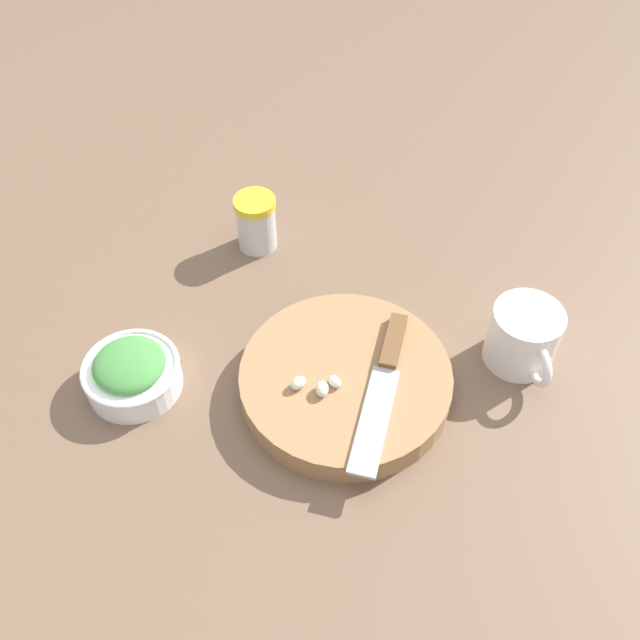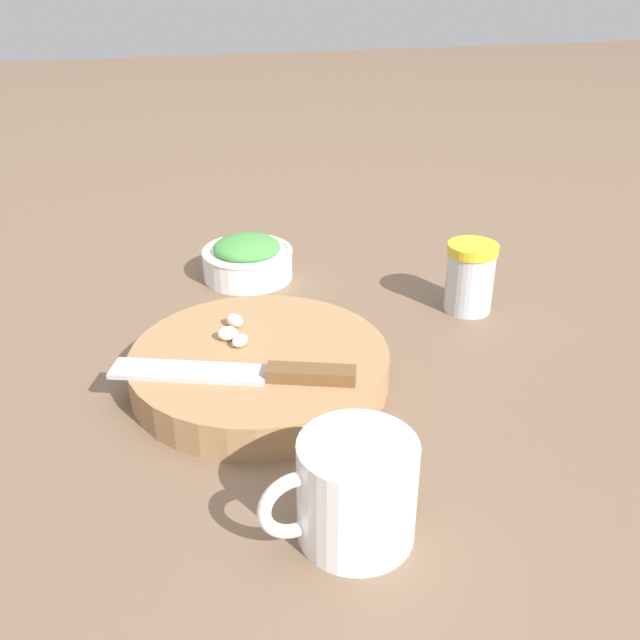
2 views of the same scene
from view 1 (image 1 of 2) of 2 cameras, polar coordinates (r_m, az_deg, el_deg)
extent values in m
plane|color=brown|center=(0.99, -3.14, -0.27)|extent=(5.00, 5.00, 0.00)
cylinder|color=#9E754C|center=(0.90, 2.04, -4.90)|extent=(0.27, 0.27, 0.04)
cube|color=brown|center=(0.91, 5.89, -1.72)|extent=(0.05, 0.09, 0.01)
cube|color=#B2B2B7|center=(0.85, 4.38, -7.96)|extent=(0.08, 0.15, 0.01)
ellipsoid|color=silver|center=(0.87, 1.18, -4.95)|extent=(0.02, 0.02, 0.01)
ellipsoid|color=silver|center=(0.87, -1.75, -5.06)|extent=(0.03, 0.02, 0.01)
ellipsoid|color=silver|center=(0.86, 0.16, -5.52)|extent=(0.02, 0.02, 0.02)
cylinder|color=white|center=(0.94, -14.73, -4.38)|extent=(0.12, 0.12, 0.04)
torus|color=white|center=(0.92, -14.96, -3.68)|extent=(0.12, 0.12, 0.01)
ellipsoid|color=#478E42|center=(0.92, -15.03, -3.45)|extent=(0.09, 0.09, 0.03)
cylinder|color=silver|center=(1.07, -5.11, 7.52)|extent=(0.06, 0.06, 0.08)
cylinder|color=yellow|center=(1.05, -5.27, 9.30)|extent=(0.06, 0.06, 0.01)
cylinder|color=white|center=(0.95, 15.92, -1.24)|extent=(0.09, 0.09, 0.09)
torus|color=white|center=(0.93, 17.09, -3.46)|extent=(0.02, 0.06, 0.06)
camera|label=2|loc=(0.89, 48.85, 9.23)|focal=40.00mm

